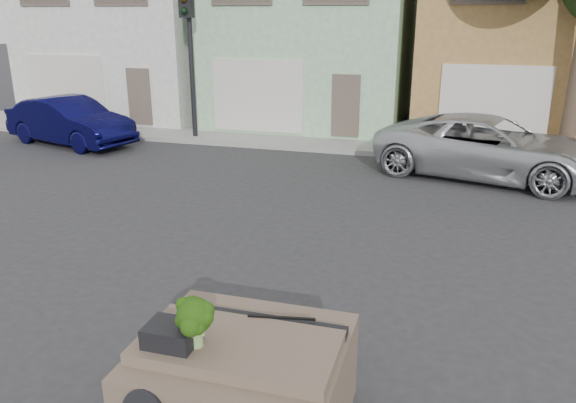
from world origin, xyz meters
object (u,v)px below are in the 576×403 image
at_px(traffic_signal, 190,63).
at_px(broccoli, 195,322).
at_px(silver_pickup, 485,177).
at_px(navy_sedan, 73,144).

distance_m(traffic_signal, broccoli, 14.27).
xyz_separation_m(silver_pickup, broccoli, (-3.11, -10.93, 1.37)).
bearing_deg(traffic_signal, navy_sedan, -155.68).
height_order(traffic_signal, broccoli, traffic_signal).
distance_m(navy_sedan, silver_pickup, 12.87).
bearing_deg(traffic_signal, silver_pickup, -11.51).
height_order(silver_pickup, traffic_signal, traffic_signal).
height_order(navy_sedan, broccoli, broccoli).
bearing_deg(broccoli, navy_sedan, 131.07).
bearing_deg(silver_pickup, broccoli, 178.31).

